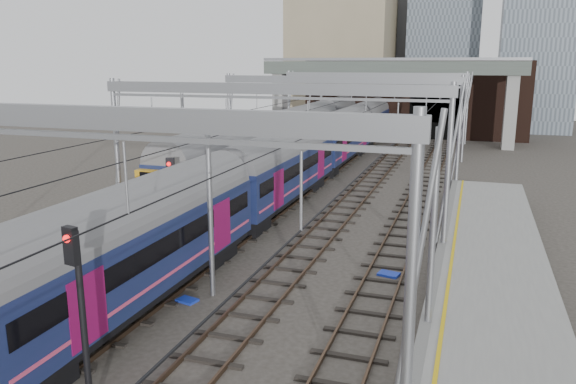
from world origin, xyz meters
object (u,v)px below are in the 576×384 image
(train_second, at_px, (325,123))
(relay_cabinet, at_px, (61,251))
(train_main, at_px, (316,149))
(signal_near_centre, at_px, (80,301))
(signal_near_left, at_px, (173,199))

(train_second, height_order, relay_cabinet, train_second)
(train_main, relative_size, train_second, 0.96)
(train_second, bearing_deg, signal_near_centre, -82.27)
(train_second, xyz_separation_m, relay_cabinet, (-1.80, -38.66, -1.87))
(signal_near_centre, distance_m, relay_cabinet, 12.35)
(signal_near_left, bearing_deg, relay_cabinet, 179.54)
(signal_near_left, bearing_deg, train_second, 77.75)
(relay_cabinet, bearing_deg, train_second, 68.75)
(signal_near_left, relative_size, relay_cabinet, 3.67)
(train_main, height_order, train_second, train_second)
(train_main, bearing_deg, signal_near_centre, -85.29)
(train_second, xyz_separation_m, signal_near_left, (3.10, -37.20, 0.53))
(train_second, relative_size, signal_near_centre, 13.10)
(train_second, bearing_deg, signal_near_left, -85.23)
(train_main, relative_size, signal_near_centre, 12.53)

